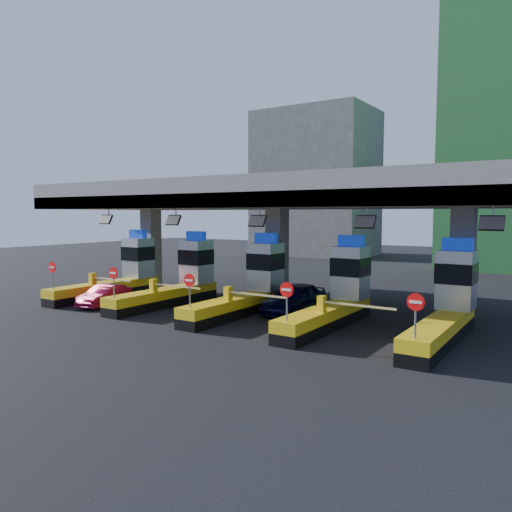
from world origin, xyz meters
The scene contains 10 objects.
ground centered at (0.00, 0.00, 0.00)m, with size 120.00×120.00×0.00m, color black.
toll_canopy centered at (0.00, 2.87, 6.13)m, with size 28.00×12.09×7.00m.
toll_lane_far_left centered at (-10.00, 0.28, 1.40)m, with size 4.43×8.00×4.16m.
toll_lane_left centered at (-5.00, 0.28, 1.40)m, with size 4.43×8.00×4.16m.
toll_lane_center centered at (0.00, 0.28, 1.40)m, with size 4.43×8.00×4.16m.
toll_lane_right centered at (5.00, 0.28, 1.40)m, with size 4.43×8.00×4.16m.
toll_lane_far_right centered at (10.00, 0.28, 1.40)m, with size 4.43×8.00×4.16m.
bg_building_concrete centered at (-14.00, 36.00, 9.00)m, with size 14.00×10.00×18.00m, color #4C4C49.
van centered at (2.09, 1.30, 0.79)m, with size 1.88×4.66×1.59m, color black.
red_car centered at (-7.95, -2.77, 0.60)m, with size 1.26×3.61×1.19m, color maroon.
Camera 1 is at (14.59, -21.44, 5.21)m, focal length 35.00 mm.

